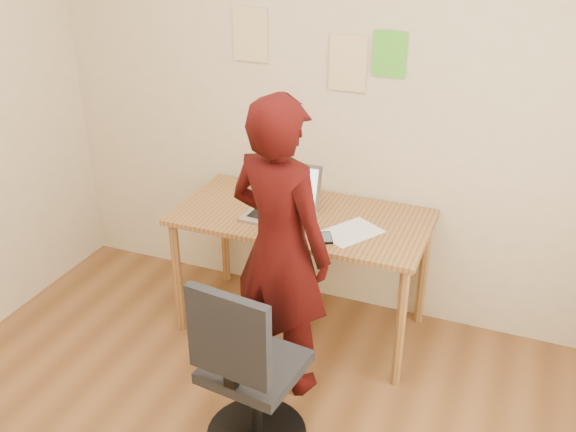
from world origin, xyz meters
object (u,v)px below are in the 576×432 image
at_px(laptop, 282,205).
at_px(person, 280,249).
at_px(office_chair, 248,380).
at_px(desk, 302,229).
at_px(phone, 326,238).

height_order(laptop, person, person).
distance_m(office_chair, person, 0.65).
distance_m(desk, person, 0.49).
height_order(phone, office_chair, office_chair).
distance_m(desk, office_chair, 1.02).
relative_size(desk, phone, 10.04).
relative_size(office_chair, person, 0.59).
relative_size(laptop, person, 0.25).
relative_size(laptop, office_chair, 0.42).
relative_size(phone, person, 0.09).
xyz_separation_m(laptop, person, (0.17, -0.43, -0.01)).
relative_size(desk, office_chair, 1.53).
height_order(phone, person, person).
xyz_separation_m(laptop, office_chair, (0.22, -0.95, -0.40)).
bearing_deg(desk, laptop, -163.99).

